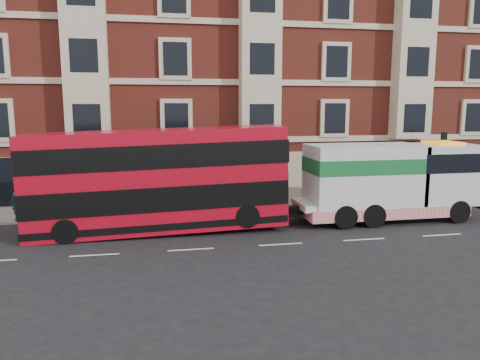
% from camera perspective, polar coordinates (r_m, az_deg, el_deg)
% --- Properties ---
extents(ground, '(120.00, 120.00, 0.00)m').
position_cam_1_polar(ground, '(21.14, 4.97, -7.83)').
color(ground, black).
rests_on(ground, ground).
extents(sidewalk, '(90.00, 3.00, 0.15)m').
position_cam_1_polar(sidewalk, '(28.17, 0.81, -3.30)').
color(sidewalk, slate).
rests_on(sidewalk, ground).
extents(victorian_terrace, '(45.00, 12.00, 20.40)m').
position_cam_1_polar(victorian_terrace, '(35.17, -0.90, 15.57)').
color(victorian_terrace, maroon).
rests_on(victorian_terrace, ground).
extents(lamp_post_west, '(0.35, 0.15, 4.35)m').
position_cam_1_polar(lamp_post_west, '(25.87, -11.71, 1.24)').
color(lamp_post_west, black).
rests_on(lamp_post_west, sidewalk).
extents(lamp_post_east, '(0.35, 0.15, 4.35)m').
position_cam_1_polar(lamp_post_east, '(31.27, 23.43, 2.03)').
color(lamp_post_east, black).
rests_on(lamp_post_east, sidewalk).
extents(double_decker_bus, '(12.30, 2.82, 4.98)m').
position_cam_1_polar(double_decker_bus, '(22.91, -9.97, 0.18)').
color(double_decker_bus, '#AA091B').
rests_on(double_decker_bus, ground).
extents(tow_truck, '(9.85, 2.91, 4.11)m').
position_cam_1_polar(tow_truck, '(26.10, 17.58, -0.04)').
color(tow_truck, silver).
rests_on(tow_truck, ground).
extents(pedestrian, '(0.78, 0.61, 1.87)m').
position_cam_1_polar(pedestrian, '(27.10, -25.46, -2.53)').
color(pedestrian, '#192833').
rests_on(pedestrian, sidewalk).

